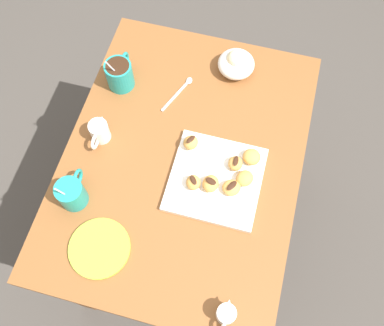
# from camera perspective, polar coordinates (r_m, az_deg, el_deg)

# --- Properties ---
(ground_plane) EXTENTS (8.00, 8.00, 0.00)m
(ground_plane) POSITION_cam_1_polar(r_m,az_deg,el_deg) (2.02, -0.83, -8.16)
(ground_plane) COLOR #423D38
(dining_table) EXTENTS (0.99, 0.74, 0.73)m
(dining_table) POSITION_cam_1_polar(r_m,az_deg,el_deg) (1.47, -1.14, -1.67)
(dining_table) COLOR brown
(dining_table) RESTS_ON ground_plane
(pastry_plate_square) EXTENTS (0.27, 0.27, 0.02)m
(pastry_plate_square) POSITION_cam_1_polar(r_m,az_deg,el_deg) (1.30, 3.18, -2.17)
(pastry_plate_square) COLOR white
(pastry_plate_square) RESTS_ON dining_table
(coffee_mug_teal_left) EXTENTS (0.12, 0.08, 0.14)m
(coffee_mug_teal_left) POSITION_cam_1_polar(r_m,az_deg,el_deg) (1.29, -15.76, -3.86)
(coffee_mug_teal_left) COLOR teal
(coffee_mug_teal_left) RESTS_ON dining_table
(coffee_mug_teal_right) EXTENTS (0.13, 0.09, 0.15)m
(coffee_mug_teal_right) POSITION_cam_1_polar(r_m,az_deg,el_deg) (1.46, -9.62, 11.66)
(coffee_mug_teal_right) COLOR teal
(coffee_mug_teal_right) RESTS_ON dining_table
(cream_pitcher_white) EXTENTS (0.10, 0.06, 0.07)m
(cream_pitcher_white) POSITION_cam_1_polar(r_m,az_deg,el_deg) (1.37, -12.26, 4.16)
(cream_pitcher_white) COLOR white
(cream_pitcher_white) RESTS_ON dining_table
(ice_cream_bowl) EXTENTS (0.12, 0.12, 0.09)m
(ice_cream_bowl) POSITION_cam_1_polar(r_m,az_deg,el_deg) (1.49, 5.93, 13.12)
(ice_cream_bowl) COLOR white
(ice_cream_bowl) RESTS_ON dining_table
(chocolate_sauce_pitcher) EXTENTS (0.09, 0.05, 0.06)m
(chocolate_sauce_pitcher) POSITION_cam_1_polar(r_m,az_deg,el_deg) (1.19, 4.56, -19.49)
(chocolate_sauce_pitcher) COLOR white
(chocolate_sauce_pitcher) RESTS_ON dining_table
(saucer_lime_left) EXTENTS (0.18, 0.18, 0.01)m
(saucer_lime_left) POSITION_cam_1_polar(r_m,az_deg,el_deg) (1.27, -12.24, -11.04)
(saucer_lime_left) COLOR #9EC633
(saucer_lime_left) RESTS_ON dining_table
(loose_spoon_near_saucer) EXTENTS (0.15, 0.07, 0.01)m
(loose_spoon_near_saucer) POSITION_cam_1_polar(r_m,az_deg,el_deg) (1.46, -1.53, 9.68)
(loose_spoon_near_saucer) COLOR silver
(loose_spoon_near_saucer) RESTS_ON dining_table
(beignet_0) EXTENTS (0.07, 0.07, 0.03)m
(beignet_0) POSITION_cam_1_polar(r_m,az_deg,el_deg) (1.32, 7.94, 0.81)
(beignet_0) COLOR #D19347
(beignet_0) RESTS_ON pastry_plate_square
(beignet_1) EXTENTS (0.05, 0.05, 0.03)m
(beignet_1) POSITION_cam_1_polar(r_m,az_deg,el_deg) (1.30, 5.79, -0.06)
(beignet_1) COLOR #D19347
(beignet_1) RESTS_ON pastry_plate_square
(chocolate_drizzle_1) EXTENTS (0.03, 0.02, 0.00)m
(chocolate_drizzle_1) POSITION_cam_1_polar(r_m,az_deg,el_deg) (1.28, 5.87, 0.28)
(chocolate_drizzle_1) COLOR #381E11
(chocolate_drizzle_1) RESTS_ON beignet_1
(beignet_2) EXTENTS (0.06, 0.05, 0.04)m
(beignet_2) POSITION_cam_1_polar(r_m,az_deg,el_deg) (1.27, 0.18, -2.61)
(beignet_2) COLOR #D19347
(beignet_2) RESTS_ON pastry_plate_square
(chocolate_drizzle_2) EXTENTS (0.04, 0.03, 0.00)m
(chocolate_drizzle_2) POSITION_cam_1_polar(r_m,az_deg,el_deg) (1.25, 0.18, -2.27)
(chocolate_drizzle_2) COLOR #381E11
(chocolate_drizzle_2) RESTS_ON beignet_2
(beignet_3) EXTENTS (0.06, 0.05, 0.04)m
(beignet_3) POSITION_cam_1_polar(r_m,az_deg,el_deg) (1.27, 2.50, -2.76)
(beignet_3) COLOR #D19347
(beignet_3) RESTS_ON pastry_plate_square
(chocolate_drizzle_3) EXTENTS (0.03, 0.04, 0.00)m
(chocolate_drizzle_3) POSITION_cam_1_polar(r_m,az_deg,el_deg) (1.25, 2.54, -2.42)
(chocolate_drizzle_3) COLOR #381E11
(chocolate_drizzle_3) RESTS_ON beignet_3
(beignet_4) EXTENTS (0.07, 0.07, 0.03)m
(beignet_4) POSITION_cam_1_polar(r_m,az_deg,el_deg) (1.28, 7.03, -2.04)
(beignet_4) COLOR #D19347
(beignet_4) RESTS_ON pastry_plate_square
(beignet_5) EXTENTS (0.07, 0.07, 0.03)m
(beignet_5) POSITION_cam_1_polar(r_m,az_deg,el_deg) (1.27, 5.27, -3.30)
(beignet_5) COLOR #D19347
(beignet_5) RESTS_ON pastry_plate_square
(chocolate_drizzle_5) EXTENTS (0.04, 0.03, 0.00)m
(chocolate_drizzle_5) POSITION_cam_1_polar(r_m,az_deg,el_deg) (1.26, 5.34, -3.02)
(chocolate_drizzle_5) COLOR #381E11
(chocolate_drizzle_5) RESTS_ON beignet_5
(beignet_6) EXTENTS (0.06, 0.06, 0.04)m
(beignet_6) POSITION_cam_1_polar(r_m,az_deg,el_deg) (1.32, -0.17, 2.74)
(beignet_6) COLOR #D19347
(beignet_6) RESTS_ON pastry_plate_square
(chocolate_drizzle_6) EXTENTS (0.04, 0.03, 0.00)m
(chocolate_drizzle_6) POSITION_cam_1_polar(r_m,az_deg,el_deg) (1.30, -0.17, 3.17)
(chocolate_drizzle_6) COLOR #381E11
(chocolate_drizzle_6) RESTS_ON beignet_6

